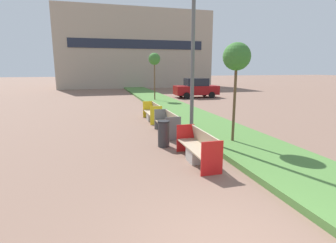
% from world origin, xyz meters
% --- Properties ---
extents(planter_grass_strip, '(2.80, 120.00, 0.18)m').
position_xyz_m(planter_grass_strip, '(3.20, 12.00, 0.09)').
color(planter_grass_strip, '#4C7A38').
rests_on(planter_grass_strip, ground).
extents(building_backdrop, '(21.94, 6.85, 10.96)m').
position_xyz_m(building_backdrop, '(4.00, 37.26, 5.48)').
color(building_backdrop, tan).
rests_on(building_backdrop, ground).
extents(bench_red_frame, '(0.65, 2.19, 0.94)m').
position_xyz_m(bench_red_frame, '(0.94, 4.01, 0.37)').
color(bench_red_frame, '#ADA8A0').
rests_on(bench_red_frame, ground).
extents(bench_grey_frame, '(0.65, 2.10, 0.94)m').
position_xyz_m(bench_grey_frame, '(0.94, 7.58, 0.37)').
color(bench_grey_frame, '#ADA8A0').
rests_on(bench_grey_frame, ground).
extents(bench_yellow_frame, '(0.65, 2.13, 0.94)m').
position_xyz_m(bench_yellow_frame, '(0.94, 10.64, 0.37)').
color(bench_yellow_frame, '#ADA8A0').
rests_on(bench_yellow_frame, ground).
extents(litter_bin, '(0.44, 0.44, 0.96)m').
position_xyz_m(litter_bin, '(0.32, 5.82, 0.48)').
color(litter_bin, '#2D2D30').
rests_on(litter_bin, ground).
extents(street_lamp_post, '(0.24, 0.44, 7.70)m').
position_xyz_m(street_lamp_post, '(1.55, 6.25, 4.23)').
color(street_lamp_post, '#56595B').
rests_on(street_lamp_post, ground).
extents(sapling_tree_near, '(0.97, 0.97, 3.70)m').
position_xyz_m(sapling_tree_near, '(2.83, 5.30, 3.16)').
color(sapling_tree_near, brown).
rests_on(sapling_tree_near, ground).
extents(sapling_tree_far, '(0.98, 0.98, 4.05)m').
position_xyz_m(sapling_tree_far, '(2.83, 18.63, 3.50)').
color(sapling_tree_far, brown).
rests_on(sapling_tree_far, ground).
extents(parked_car_distant, '(4.26, 2.00, 1.86)m').
position_xyz_m(parked_car_distant, '(7.40, 20.74, 0.91)').
color(parked_car_distant, maroon).
rests_on(parked_car_distant, ground).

